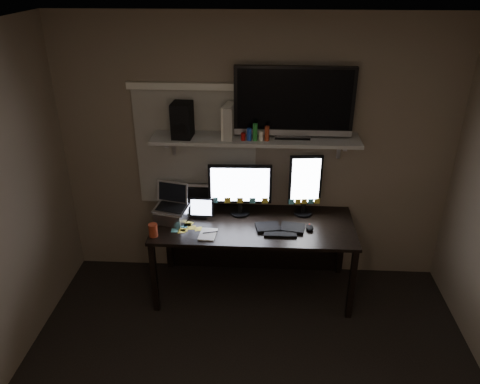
# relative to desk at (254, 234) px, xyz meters

# --- Properties ---
(ceiling) EXTENTS (3.60, 3.60, 0.00)m
(ceiling) POSITION_rel_desk_xyz_m (0.00, -1.55, 1.95)
(ceiling) COLOR silver
(ceiling) RESTS_ON back_wall
(back_wall) EXTENTS (3.60, 0.00, 3.60)m
(back_wall) POSITION_rel_desk_xyz_m (0.00, 0.25, 0.70)
(back_wall) COLOR #746653
(back_wall) RESTS_ON floor
(window_blinds) EXTENTS (1.10, 0.02, 1.10)m
(window_blinds) POSITION_rel_desk_xyz_m (-0.55, 0.24, 0.75)
(window_blinds) COLOR beige
(window_blinds) RESTS_ON back_wall
(desk) EXTENTS (1.80, 0.75, 0.73)m
(desk) POSITION_rel_desk_xyz_m (0.00, 0.00, 0.00)
(desk) COLOR black
(desk) RESTS_ON floor
(wall_shelf) EXTENTS (1.80, 0.35, 0.03)m
(wall_shelf) POSITION_rel_desk_xyz_m (0.00, 0.08, 0.91)
(wall_shelf) COLOR #B0B0AB
(wall_shelf) RESTS_ON back_wall
(monitor_landscape) EXTENTS (0.58, 0.08, 0.50)m
(monitor_landscape) POSITION_rel_desk_xyz_m (-0.13, 0.06, 0.43)
(monitor_landscape) COLOR black
(monitor_landscape) RESTS_ON desk
(monitor_portrait) EXTENTS (0.30, 0.09, 0.59)m
(monitor_portrait) POSITION_rel_desk_xyz_m (0.45, 0.09, 0.47)
(monitor_portrait) COLOR black
(monitor_portrait) RESTS_ON desk
(keyboard) EXTENTS (0.43, 0.17, 0.03)m
(keyboard) POSITION_rel_desk_xyz_m (0.23, -0.20, 0.19)
(keyboard) COLOR black
(keyboard) RESTS_ON desk
(mouse) EXTENTS (0.08, 0.11, 0.04)m
(mouse) POSITION_rel_desk_xyz_m (0.49, -0.19, 0.20)
(mouse) COLOR black
(mouse) RESTS_ON desk
(notepad) EXTENTS (0.16, 0.21, 0.01)m
(notepad) POSITION_rel_desk_xyz_m (-0.39, -0.33, 0.18)
(notepad) COLOR beige
(notepad) RESTS_ON desk
(tablet) EXTENTS (0.23, 0.10, 0.20)m
(tablet) POSITION_rel_desk_xyz_m (-0.48, -0.03, 0.28)
(tablet) COLOR black
(tablet) RESTS_ON desk
(file_sorter) EXTENTS (0.20, 0.09, 0.25)m
(file_sorter) POSITION_rel_desk_xyz_m (-0.53, 0.14, 0.30)
(file_sorter) COLOR black
(file_sorter) RESTS_ON desk
(laptop) EXTENTS (0.35, 0.31, 0.33)m
(laptop) POSITION_rel_desk_xyz_m (-0.74, -0.12, 0.34)
(laptop) COLOR silver
(laptop) RESTS_ON desk
(cup) EXTENTS (0.08, 0.08, 0.11)m
(cup) POSITION_rel_desk_xyz_m (-0.85, -0.38, 0.23)
(cup) COLOR #9A341C
(cup) RESTS_ON desk
(sticky_notes) EXTENTS (0.32, 0.26, 0.00)m
(sticky_notes) POSITION_rel_desk_xyz_m (-0.60, -0.24, 0.18)
(sticky_notes) COLOR yellow
(sticky_notes) RESTS_ON desk
(tv) EXTENTS (1.01, 0.19, 0.60)m
(tv) POSITION_rel_desk_xyz_m (0.32, 0.11, 1.23)
(tv) COLOR black
(tv) RESTS_ON wall_shelf
(game_console) EXTENTS (0.12, 0.25, 0.28)m
(game_console) POSITION_rel_desk_xyz_m (-0.23, 0.08, 1.07)
(game_console) COLOR silver
(game_console) RESTS_ON wall_shelf
(speaker) EXTENTS (0.18, 0.21, 0.30)m
(speaker) POSITION_rel_desk_xyz_m (-0.63, 0.05, 1.08)
(speaker) COLOR black
(speaker) RESTS_ON wall_shelf
(bottles) EXTENTS (0.25, 0.11, 0.16)m
(bottles) POSITION_rel_desk_xyz_m (-0.00, -0.00, 1.00)
(bottles) COLOR #A50F0C
(bottles) RESTS_ON wall_shelf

